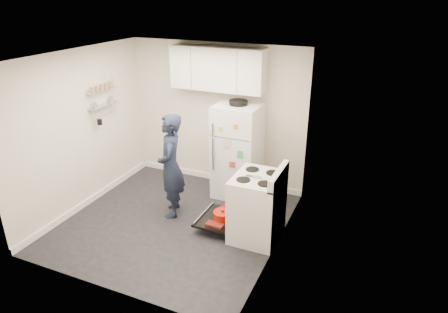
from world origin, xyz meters
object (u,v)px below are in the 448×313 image
at_px(refrigerator, 238,151).
at_px(electric_range, 256,207).
at_px(person, 171,166).
at_px(open_oven_door, 220,217).

bearing_deg(refrigerator, electric_range, -56.64).
bearing_deg(person, open_oven_door, 58.45).
bearing_deg(person, refrigerator, 121.00).
xyz_separation_m(electric_range, person, (-1.41, 0.08, 0.35)).
relative_size(electric_range, open_oven_door, 1.57).
height_order(open_oven_door, refrigerator, refrigerator).
relative_size(open_oven_door, person, 0.43).
bearing_deg(refrigerator, open_oven_door, -81.34).
bearing_deg(electric_range, refrigerator, 123.36).
relative_size(refrigerator, person, 1.02).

